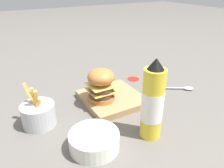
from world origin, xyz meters
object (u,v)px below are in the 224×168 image
at_px(burger, 102,84).
at_px(side_bowl, 94,140).
at_px(ketchup_bottle, 153,103).
at_px(fries_basket, 38,113).
at_px(spoon, 183,88).
at_px(serving_board, 112,98).

relative_size(burger, side_bowl, 0.86).
height_order(ketchup_bottle, fries_basket, ketchup_bottle).
distance_m(fries_basket, side_bowl, 0.22).
bearing_deg(fries_basket, side_bowl, 29.08).
bearing_deg(burger, spoon, 80.18).
relative_size(ketchup_bottle, fries_basket, 1.74).
distance_m(ketchup_bottle, spoon, 0.37).
distance_m(burger, spoon, 0.37).
height_order(burger, ketchup_bottle, ketchup_bottle).
height_order(serving_board, fries_basket, fries_basket).
bearing_deg(ketchup_bottle, spoon, 117.74).
bearing_deg(spoon, ketchup_bottle, -120.07).
bearing_deg(fries_basket, ketchup_bottle, 51.11).
bearing_deg(serving_board, ketchup_bottle, -0.07).
xyz_separation_m(serving_board, burger, (0.00, -0.04, 0.07)).
relative_size(fries_basket, spoon, 0.97).
bearing_deg(spoon, serving_board, -159.77).
height_order(side_bowl, spoon, side_bowl).
relative_size(burger, ketchup_bottle, 0.49).
xyz_separation_m(burger, fries_basket, (0.00, -0.23, -0.05)).
bearing_deg(serving_board, fries_basket, -88.51).
xyz_separation_m(side_bowl, spoon, (-0.13, 0.49, -0.02)).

